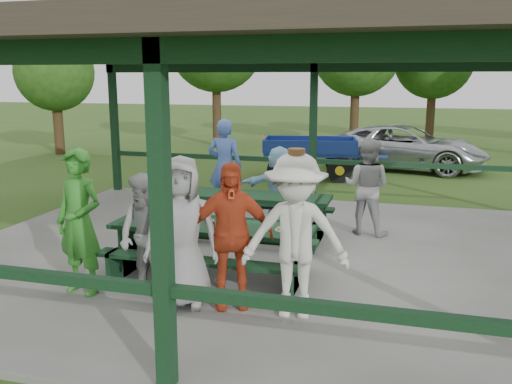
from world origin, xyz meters
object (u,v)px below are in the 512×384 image
(contestant_white_fedora, at_px, (295,236))
(spectator_grey, at_px, (367,187))
(contestant_grey_mid, at_px, (182,232))
(picnic_table_near, at_px, (211,244))
(pickup_truck, at_px, (405,147))
(contestant_grey_left, at_px, (146,237))
(spectator_blue, at_px, (225,166))
(contestant_green, at_px, (80,222))
(spectator_lblue, at_px, (279,186))
(farm_trailer, at_px, (310,157))
(picnic_table_far, at_px, (249,210))
(contestant_red, at_px, (230,235))

(contestant_white_fedora, distance_m, spectator_grey, 3.66)
(contestant_grey_mid, relative_size, contestant_white_fedora, 0.94)
(picnic_table_near, distance_m, pickup_truck, 10.85)
(contestant_grey_left, relative_size, spectator_blue, 0.82)
(contestant_green, distance_m, contestant_grey_left, 0.89)
(spectator_blue, bearing_deg, contestant_green, 82.75)
(contestant_white_fedora, distance_m, spectator_lblue, 3.85)
(spectator_grey, bearing_deg, picnic_table_near, 68.09)
(contestant_white_fedora, bearing_deg, picnic_table_near, 139.44)
(contestant_grey_left, height_order, contestant_white_fedora, contestant_white_fedora)
(spectator_lblue, relative_size, farm_trailer, 0.43)
(spectator_blue, relative_size, pickup_truck, 0.39)
(picnic_table_near, bearing_deg, pickup_truck, 76.94)
(picnic_table_near, bearing_deg, contestant_white_fedora, -33.24)
(contestant_green, relative_size, contestant_grey_mid, 1.02)
(pickup_truck, bearing_deg, spectator_lblue, 174.34)
(contestant_grey_left, bearing_deg, spectator_grey, 73.80)
(picnic_table_far, height_order, contestant_grey_mid, contestant_grey_mid)
(contestant_grey_mid, relative_size, spectator_blue, 0.95)
(spectator_lblue, bearing_deg, farm_trailer, -104.81)
(picnic_table_near, relative_size, spectator_blue, 1.44)
(contestant_red, xyz_separation_m, pickup_truck, (1.92, 11.37, -0.30))
(contestant_grey_mid, xyz_separation_m, spectator_lblue, (0.31, 3.76, -0.16))
(picnic_table_near, distance_m, contestant_red, 1.04)
(picnic_table_near, height_order, picnic_table_far, same)
(contestant_green, xyz_separation_m, pickup_truck, (3.86, 11.48, -0.34))
(contestant_red, bearing_deg, contestant_grey_mid, 172.59)
(picnic_table_near, xyz_separation_m, contestant_grey_left, (-0.53, -0.85, 0.30))
(contestant_grey_mid, bearing_deg, spectator_grey, 49.86)
(picnic_table_far, distance_m, pickup_truck, 8.92)
(spectator_lblue, bearing_deg, spectator_blue, -47.96)
(picnic_table_near, relative_size, contestant_red, 1.56)
(contestant_grey_mid, bearing_deg, picnic_table_near, 75.49)
(picnic_table_near, bearing_deg, spectator_grey, 55.85)
(spectator_blue, bearing_deg, picnic_table_far, 119.42)
(contestant_green, bearing_deg, spectator_lblue, 75.51)
(picnic_table_near, relative_size, picnic_table_far, 0.98)
(pickup_truck, bearing_deg, picnic_table_near, 176.93)
(picnic_table_near, distance_m, spectator_blue, 3.71)
(picnic_table_far, bearing_deg, pickup_truck, 73.68)
(spectator_grey, height_order, farm_trailer, spectator_grey)
(contestant_white_fedora, xyz_separation_m, pickup_truck, (1.12, 11.44, -0.37))
(picnic_table_far, height_order, spectator_lblue, spectator_lblue)
(spectator_lblue, distance_m, spectator_blue, 1.49)
(spectator_blue, bearing_deg, contestant_grey_mid, 100.23)
(contestant_green, xyz_separation_m, spectator_grey, (3.27, 3.67, -0.09))
(contestant_grey_left, height_order, farm_trailer, contestant_grey_left)
(spectator_blue, distance_m, farm_trailer, 4.91)
(contestant_grey_mid, height_order, farm_trailer, contestant_grey_mid)
(picnic_table_far, xyz_separation_m, contestant_white_fedora, (1.39, -2.87, 0.46))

